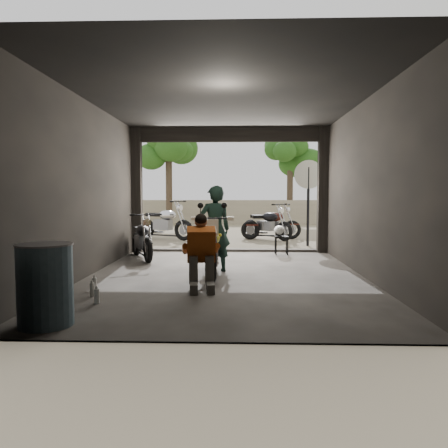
# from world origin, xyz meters

# --- Properties ---
(ground) EXTENTS (80.00, 80.00, 0.00)m
(ground) POSITION_xyz_m (0.00, 0.00, 0.00)
(ground) COLOR #7A6D56
(ground) RESTS_ON ground
(garage) EXTENTS (7.00, 7.13, 3.20)m
(garage) POSITION_xyz_m (0.00, 0.55, 1.28)
(garage) COLOR #2D2B28
(garage) RESTS_ON ground
(boundary_wall) EXTENTS (18.00, 0.30, 1.20)m
(boundary_wall) POSITION_xyz_m (0.00, 14.00, 0.60)
(boundary_wall) COLOR gray
(boundary_wall) RESTS_ON ground
(tree_left) EXTENTS (2.20, 2.20, 5.60)m
(tree_left) POSITION_xyz_m (-3.00, 12.50, 3.99)
(tree_left) COLOR #382B1E
(tree_left) RESTS_ON ground
(tree_right) EXTENTS (2.20, 2.20, 5.00)m
(tree_right) POSITION_xyz_m (2.80, 14.00, 3.56)
(tree_right) COLOR #382B1E
(tree_right) RESTS_ON ground
(main_bike) EXTENTS (0.83, 1.75, 1.13)m
(main_bike) POSITION_xyz_m (-0.26, 0.25, 0.56)
(main_bike) COLOR beige
(main_bike) RESTS_ON ground
(left_bike) EXTENTS (1.26, 1.72, 1.08)m
(left_bike) POSITION_xyz_m (-2.00, 2.16, 0.54)
(left_bike) COLOR black
(left_bike) RESTS_ON ground
(outside_bike_a) EXTENTS (2.07, 1.56, 1.30)m
(outside_bike_a) POSITION_xyz_m (-2.22, 6.49, 0.65)
(outside_bike_a) COLOR black
(outside_bike_a) RESTS_ON ground
(outside_bike_b) EXTENTS (1.83, 0.92, 1.19)m
(outside_bike_b) POSITION_xyz_m (1.33, 6.67, 0.59)
(outside_bike_b) COLOR #3D140E
(outside_bike_b) RESTS_ON ground
(outside_bike_c) EXTENTS (1.81, 1.73, 1.20)m
(outside_bike_c) POSITION_xyz_m (1.18, 6.59, 0.60)
(outside_bike_c) COLOR black
(outside_bike_c) RESTS_ON ground
(rider) EXTENTS (0.70, 0.56, 1.68)m
(rider) POSITION_xyz_m (-0.22, 0.54, 0.84)
(rider) COLOR black
(rider) RESTS_ON ground
(mechanic) EXTENTS (0.68, 0.87, 1.16)m
(mechanic) POSITION_xyz_m (-0.34, -1.08, 0.58)
(mechanic) COLOR #AF5017
(mechanic) RESTS_ON ground
(stool) EXTENTS (0.34, 0.34, 0.47)m
(stool) POSITION_xyz_m (1.30, 2.93, 0.40)
(stool) COLOR black
(stool) RESTS_ON ground
(helmet) EXTENTS (0.32, 0.33, 0.26)m
(helmet) POSITION_xyz_m (1.25, 2.97, 0.60)
(helmet) COLOR silver
(helmet) RESTS_ON stool
(oil_drum) EXTENTS (0.63, 0.63, 0.95)m
(oil_drum) POSITION_xyz_m (-1.96, -3.00, 0.48)
(oil_drum) COLOR #38515F
(oil_drum) RESTS_ON ground
(sign_post) EXTENTS (0.83, 0.08, 2.49)m
(sign_post) POSITION_xyz_m (2.26, 4.89, 1.69)
(sign_post) COLOR black
(sign_post) RESTS_ON ground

